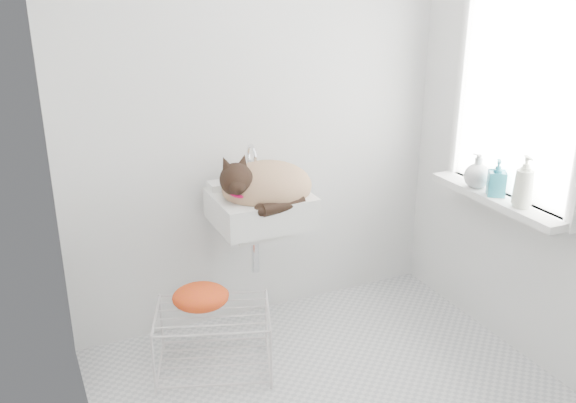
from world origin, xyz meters
name	(u,v)px	position (x,y,z in m)	size (l,w,h in m)	color
back_wall	(258,107)	(0.00, 1.00, 1.25)	(2.20, 0.02, 2.50)	silver
right_wall	(551,127)	(1.10, 0.00, 1.25)	(0.02, 2.00, 2.50)	silver
left_wall	(70,193)	(-1.10, 0.00, 1.25)	(0.02, 2.00, 2.50)	silver
window_glass	(520,99)	(1.09, 0.20, 1.35)	(0.01, 0.80, 1.00)	white
window_frame	(518,99)	(1.07, 0.20, 1.35)	(0.04, 0.90, 1.10)	white
windowsill	(496,199)	(1.01, 0.20, 0.83)	(0.16, 0.88, 0.04)	white
sink	(260,194)	(-0.10, 0.74, 0.85)	(0.50, 0.43, 0.20)	white
faucet	(247,159)	(-0.10, 0.92, 0.99)	(0.18, 0.13, 0.18)	silver
cat	(263,187)	(-0.09, 0.72, 0.89)	(0.52, 0.45, 0.31)	tan
wire_rack	(214,343)	(-0.46, 0.54, 0.15)	(0.57, 0.40, 0.34)	silver
towel	(201,302)	(-0.50, 0.60, 0.37)	(0.29, 0.21, 0.12)	#E36C00
bottle_a	(521,207)	(1.00, 0.02, 0.85)	(0.09, 0.09, 0.22)	white
bottle_b	(495,195)	(1.00, 0.20, 0.85)	(0.09, 0.09, 0.20)	teal
bottle_c	(476,187)	(1.00, 0.35, 0.85)	(0.14, 0.14, 0.18)	#BDBDBD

